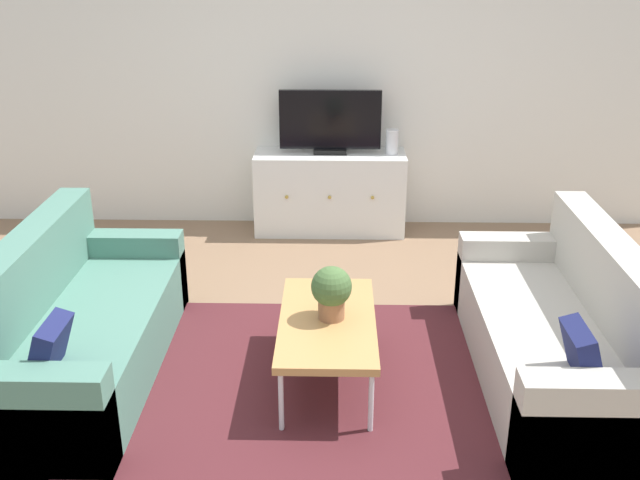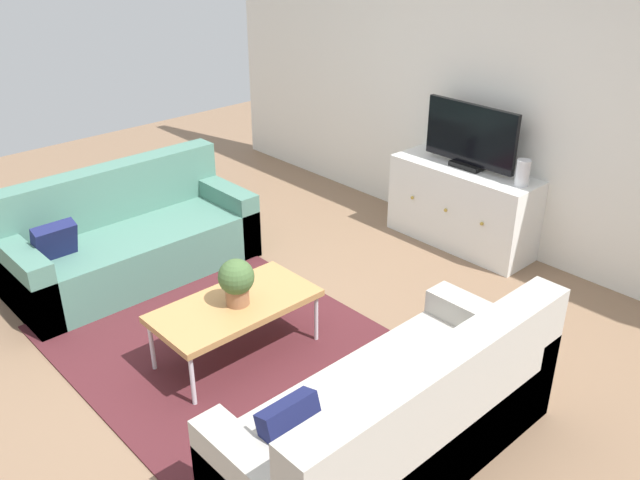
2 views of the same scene
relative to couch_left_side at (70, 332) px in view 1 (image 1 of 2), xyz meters
name	(u,v)px [view 1 (image 1 of 2)]	position (x,y,z in m)	size (l,w,h in m)	color
ground_plane	(318,366)	(1.44, 0.10, -0.28)	(10.00, 10.00, 0.00)	#84664C
wall_back	(325,72)	(1.44, 2.65, 1.07)	(6.40, 0.12, 2.70)	silver
area_rug	(317,379)	(1.44, -0.05, -0.27)	(2.50, 1.90, 0.01)	#4C1E23
couch_left_side	(70,332)	(0.00, 0.00, 0.00)	(0.81, 1.90, 0.85)	#4C7A6B
couch_right_side	(568,337)	(2.88, 0.00, 0.00)	(0.81, 1.90, 0.85)	#B2ADA3
coffee_table	(327,323)	(1.50, -0.04, 0.09)	(0.54, 1.06, 0.40)	#B7844C
potted_plant	(331,290)	(1.52, -0.03, 0.30)	(0.23, 0.23, 0.31)	#936042
tv_console	(330,193)	(1.49, 2.37, 0.07)	(1.29, 0.47, 0.70)	white
flat_screen_tv	(330,122)	(1.49, 2.39, 0.69)	(0.86, 0.16, 0.54)	black
glass_vase	(392,142)	(2.01, 2.37, 0.53)	(0.11, 0.11, 0.21)	silver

